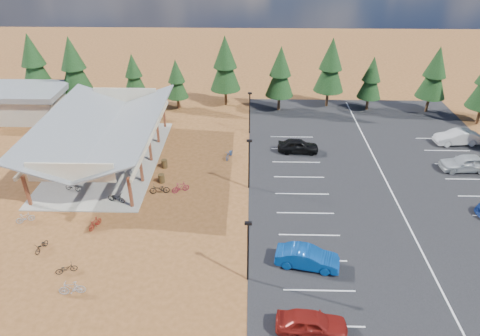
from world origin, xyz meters
The scene contains 40 objects.
ground centered at (0.00, 0.00, 0.00)m, with size 140.00×140.00×0.00m, color brown.
asphalt_lot centered at (18.50, 3.00, 0.02)m, with size 27.00×44.00×0.04m, color black.
concrete_pad centered at (-10.00, 7.00, 0.05)m, with size 10.60×18.60×0.10m, color gray.
bike_pavilion centered at (-10.00, 7.00, 3.82)m, with size 11.65×19.40×4.97m.
outbuilding centered at (-24.00, 18.00, 2.03)m, with size 11.00×7.00×3.90m.
lamp_post_0 centered at (5.00, -10.00, 2.98)m, with size 0.50×0.25×5.14m.
lamp_post_1 centered at (5.00, 2.00, 2.98)m, with size 0.50×0.25×5.14m.
lamp_post_2 centered at (5.00, 14.00, 2.98)m, with size 0.50×0.25×5.14m.
trash_bin_0 centered at (-3.52, 2.76, 0.45)m, with size 0.60×0.60×0.90m, color #3E2D16.
trash_bin_1 centered at (-3.73, 5.61, 0.45)m, with size 0.60×0.60×0.90m, color #3E2D16.
pine_0 centered at (-23.85, 23.00, 5.85)m, with size 4.11×4.11×9.57m.
pine_1 centered at (-17.99, 21.61, 5.84)m, with size 4.10×4.10×9.56m.
pine_2 centered at (-10.64, 22.98, 4.27)m, with size 3.00×3.00×7.00m.
pine_3 centered at (-4.62, 21.38, 4.12)m, with size 2.90×2.90×6.75m.
pine_4 centered at (1.70, 22.83, 5.78)m, with size 4.06×4.06×9.46m.
pine_5 centered at (8.87, 21.26, 5.23)m, with size 3.68×3.68×8.56m.
pine_6 centered at (15.52, 22.78, 5.67)m, with size 3.98×3.98×9.28m.
pine_7 centered at (20.74, 21.64, 4.41)m, with size 3.10×3.10×7.22m.
pine_8 centered at (28.48, 21.09, 5.31)m, with size 3.73×3.73×8.70m.
bike_0 centered at (-11.60, 0.96, 0.50)m, with size 0.53×1.51×0.79m, color black.
bike_1 centered at (-11.24, 4.03, 0.57)m, with size 0.44×1.57×0.94m, color gray.
bike_2 centered at (-13.55, 10.54, 0.54)m, with size 0.59×1.68×0.88m, color #293E9E.
bike_3 centered at (-11.54, 14.40, 0.57)m, with size 0.44×1.57×0.94m, color maroon.
bike_4 centered at (-6.96, -0.80, 0.55)m, with size 0.59×1.71×0.90m, color black.
bike_5 centered at (-7.45, 3.94, 0.58)m, with size 0.45×1.61×0.97m, color gray.
bike_6 centered at (-9.03, 9.79, 0.60)m, with size 0.66×1.89×1.00m, color #12449C.
bike_7 centered at (-8.43, 11.52, 0.65)m, with size 0.51×1.82×1.09m, color maroon.
bike_8 centered at (-11.03, -7.28, 0.40)m, with size 0.53×1.51×0.79m, color black.
bike_9 centered at (-13.92, -3.83, 0.45)m, with size 0.42×1.49×0.90m, color gray.
bike_11 centered at (-7.76, -4.42, 0.46)m, with size 0.44×1.54×0.93m, color maroon.
bike_12 centered at (-8.20, -9.67, 0.40)m, with size 0.53×1.52×0.80m, color black.
bike_13 centered at (-7.01, -11.68, 0.54)m, with size 0.51×1.81×1.09m, color #96979E.
bike_14 centered at (2.88, 7.78, 0.48)m, with size 0.64×1.84×0.97m, color navy.
bike_15 centered at (-1.41, 1.10, 0.51)m, with size 0.48×1.71×1.03m, color maroon.
bike_16 centered at (-3.34, 0.82, 0.49)m, with size 0.65×1.87×0.98m, color black.
car_0 centered at (9.00, -14.42, 0.80)m, with size 1.78×4.43×1.51m, color maroon.
car_1 centered at (9.38, -8.55, 0.81)m, with size 1.64×4.69×1.55m, color #093D8F.
car_4 centered at (10.35, 9.29, 0.80)m, with size 1.78×4.44×1.51m, color black.
car_8 centered at (26.97, 5.80, 0.88)m, with size 1.98×4.93×1.68m, color #A8ADB0.
car_9 centered at (28.56, 11.70, 0.86)m, with size 1.73×4.96×1.64m, color #BABABA.
Camera 1 is at (5.00, -32.37, 22.47)m, focal length 32.00 mm.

